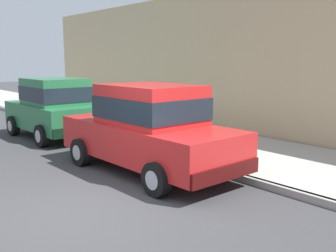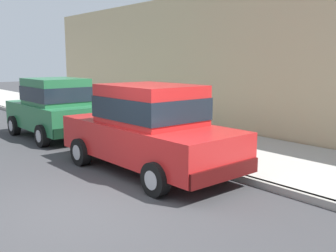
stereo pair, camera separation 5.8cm
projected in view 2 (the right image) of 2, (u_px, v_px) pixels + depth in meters
ground_plane at (84, 210)px, 6.44m from camera, size 80.00×80.00×0.00m
curb at (218, 171)px, 8.44m from camera, size 0.16×64.00×0.14m
sidewalk at (268, 158)px, 9.58m from camera, size 3.60×64.00×0.14m
car_red_sedan at (149, 128)px, 8.52m from camera, size 2.08×4.62×1.92m
car_green_hatchback at (54, 107)px, 12.29m from camera, size 1.98×3.81×1.88m
dog_brown at (191, 132)px, 10.97m from camera, size 0.71×0.39×0.49m
building_facade at (193, 62)px, 14.25m from camera, size 0.50×20.00×4.74m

